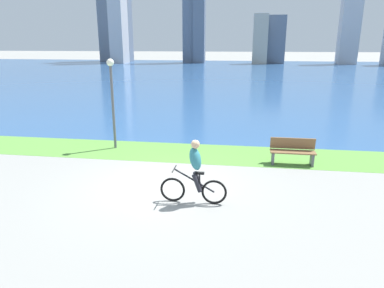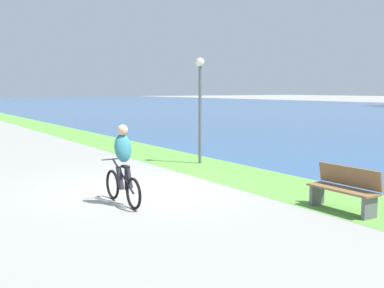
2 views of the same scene
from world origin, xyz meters
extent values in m
plane|color=gray|center=(0.00, 0.00, 0.00)|extent=(300.00, 300.00, 0.00)
cube|color=#59933D|center=(0.00, 3.20, 0.00)|extent=(120.00, 2.44, 0.01)
torus|color=black|center=(0.49, -1.01, 0.33)|extent=(0.66, 0.06, 0.66)
torus|color=black|center=(1.57, -1.01, 0.33)|extent=(0.66, 0.06, 0.66)
cylinder|color=black|center=(1.06, -1.01, 0.62)|extent=(1.06, 0.04, 0.62)
cylinder|color=black|center=(1.19, -1.01, 0.57)|extent=(0.04, 0.04, 0.48)
cube|color=black|center=(1.19, -1.01, 0.83)|extent=(0.24, 0.10, 0.05)
cylinder|color=black|center=(0.54, -1.01, 0.91)|extent=(0.03, 0.52, 0.03)
ellipsoid|color=teal|center=(1.09, -1.01, 1.21)|extent=(0.40, 0.36, 0.65)
sphere|color=#D8AD84|center=(1.09, -1.01, 1.59)|extent=(0.22, 0.22, 0.22)
cylinder|color=#26262D|center=(1.14, -1.11, 0.59)|extent=(0.27, 0.11, 0.49)
cylinder|color=#26262D|center=(1.14, -0.91, 0.59)|extent=(0.27, 0.11, 0.49)
cube|color=brown|center=(3.94, 2.43, 0.45)|extent=(1.50, 0.45, 0.04)
cube|color=brown|center=(3.94, 2.62, 0.70)|extent=(1.50, 0.11, 0.40)
cube|color=#595960|center=(4.59, 2.43, 0.23)|extent=(0.08, 0.37, 0.45)
cube|color=#595960|center=(3.29, 2.43, 0.23)|extent=(0.08, 0.37, 0.45)
cylinder|color=#595960|center=(-2.73, 3.42, 1.60)|extent=(0.10, 0.10, 3.21)
sphere|color=white|center=(-2.73, 3.42, 3.31)|extent=(0.28, 0.28, 0.28)
camera|label=1|loc=(2.25, -9.32, 4.03)|focal=32.92mm
camera|label=2|loc=(10.08, -5.00, 2.42)|focal=43.94mm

